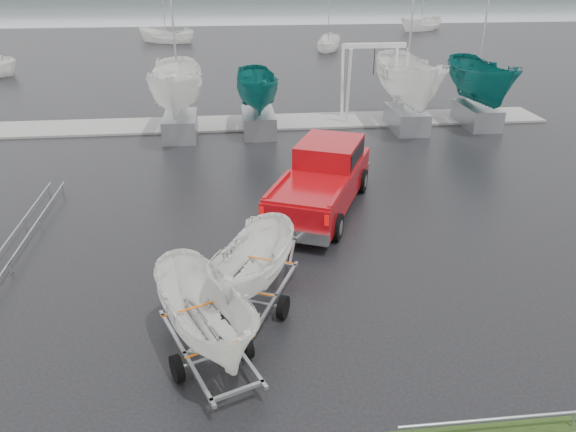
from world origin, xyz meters
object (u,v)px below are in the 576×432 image
Objects in this scene: pickup_truck at (324,176)px; trailer_parked at (202,264)px; boat_hoist at (373,71)px; trailer_hitched at (254,222)px.

trailer_parked reaches higher than pickup_truck.
trailer_parked reaches higher than boat_hoist.
pickup_truck is 6.99m from trailer_hitched.
pickup_truck is 12.26m from boat_hoist.
trailer_parked is (-1.17, -2.06, 0.10)m from trailer_hitched.
trailer_parked is 21.38m from boat_hoist.
trailer_parked is (-3.97, -8.32, 1.40)m from pickup_truck.
boat_hoist reaches higher than pickup_truck.
trailer_hitched is 19.03m from boat_hoist.
pickup_truck is at bearing 90.00° from trailer_hitched.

